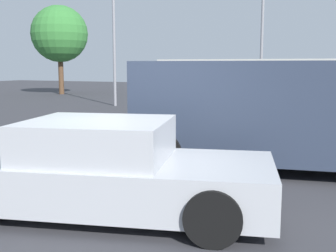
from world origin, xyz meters
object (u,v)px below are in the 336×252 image
Objects in this scene: van_white at (246,91)px; suv_dark at (269,111)px; sedan_foreground at (104,170)px; light_post_mid at (263,7)px.

suv_dark is at bearing 101.74° from van_white.
sedan_foreground is at bearing 54.17° from suv_dark.
light_post_mid is (-2.83, 12.86, 3.66)m from suv_dark.
suv_dark reaches higher than sedan_foreground.
suv_dark is 13.66m from light_post_mid.
suv_dark is 0.73× the size of light_post_mid.
sedan_foreground is at bearing -85.40° from light_post_mid.
suv_dark is at bearing -77.60° from light_post_mid.
van_white is at bearing -81.66° from light_post_mid.
van_white is at bearing 77.10° from sedan_foreground.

